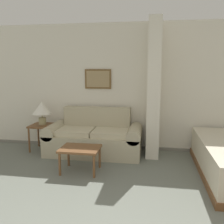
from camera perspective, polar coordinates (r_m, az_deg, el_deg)
The scene contains 6 objects.
wall_back at distance 5.20m, azimuth 8.47°, elevation 5.47°, with size 7.51×0.16×2.60m.
wall_partition_pillar at distance 4.83m, azimuth 9.52°, elevation 5.19°, with size 0.24×0.61×2.60m.
couch at distance 5.02m, azimuth -4.09°, elevation -5.90°, with size 1.89×0.84×0.90m.
coffee_table at distance 4.16m, azimuth -7.27°, elevation -8.78°, with size 0.64×0.50×0.41m.
side_table at distance 5.38m, azimuth -15.55°, elevation -3.67°, with size 0.48×0.48×0.54m.
table_lamp at distance 5.31m, azimuth -15.75°, elevation 0.66°, with size 0.38×0.38×0.47m.
Camera 1 is at (0.08, -1.25, 1.67)m, focal length 40.00 mm.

